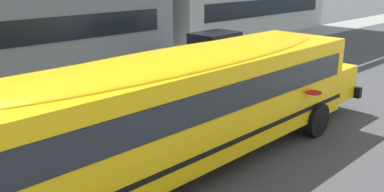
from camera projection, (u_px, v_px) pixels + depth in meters
name	position (u px, v px, depth m)	size (l,w,h in m)	color
school_bus	(189.00, 99.00, 9.50)	(12.39, 2.93, 2.76)	yellow
parked_car_maroon_past_driveway	(216.00, 49.00, 19.76)	(3.96, 2.00, 1.64)	maroon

